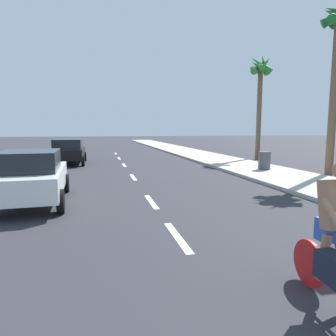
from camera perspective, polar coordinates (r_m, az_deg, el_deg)
ground_plane at (r=17.29m, az=-7.94°, el=0.03°), size 160.00×160.00×0.00m
sidewalk_strip at (r=20.85m, az=9.93°, el=1.42°), size 3.60×80.00×0.14m
lane_stripe_2 at (r=6.29m, az=1.79°, el=-12.89°), size 0.16×1.80×0.01m
lane_stripe_3 at (r=9.18m, az=-3.19°, el=-6.38°), size 0.16×1.80×0.01m
lane_stripe_4 at (r=13.86m, az=-6.63°, el=-1.74°), size 0.16×1.80×0.01m
lane_stripe_5 at (r=18.66m, az=-8.33°, el=0.57°), size 0.16×1.80×0.01m
lane_stripe_6 at (r=23.05m, az=-9.26°, el=1.83°), size 0.16×1.80×0.01m
lane_stripe_7 at (r=27.65m, az=-9.91°, el=2.72°), size 0.16×1.80×0.01m
cyclist at (r=4.18m, az=29.32°, el=-12.45°), size 0.63×1.71×1.82m
parked_car_white at (r=9.66m, az=-24.44°, el=-1.30°), size 2.07×4.21×1.57m
parked_car_black at (r=20.04m, az=-18.36°, el=3.14°), size 2.06×4.45×1.57m
palm_tree_far at (r=22.93m, az=17.06°, el=15.88°), size 1.84×1.89×7.41m
trash_bin_far at (r=16.08m, az=17.82°, el=1.35°), size 0.60×0.60×0.92m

